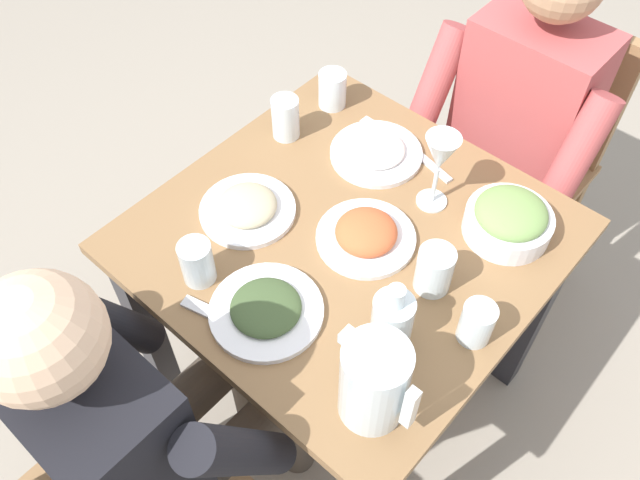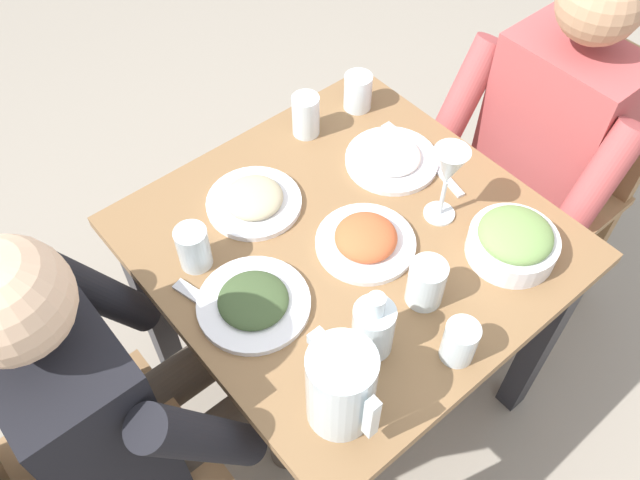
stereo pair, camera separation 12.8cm
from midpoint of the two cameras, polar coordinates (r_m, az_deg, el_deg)
name	(u,v)px [view 1 (the left image)]	position (r m, az deg, el deg)	size (l,w,h in m)	color
ground_plane	(340,382)	(2.06, -0.05, -12.29)	(8.00, 8.00, 0.00)	gray
dining_table	(346,269)	(1.55, -0.07, -2.63)	(0.83, 0.83, 0.73)	olive
chair_far	(526,146)	(2.03, 15.64, 7.71)	(0.40, 0.40, 0.88)	#997047
diner_near	(155,419)	(1.37, -16.77, -14.77)	(0.48, 0.53, 1.17)	black
diner_far	(499,146)	(1.80, 13.24, 7.77)	(0.48, 0.53, 1.17)	#B24C4C
water_pitcher	(374,382)	(1.14, 1.45, -12.40)	(0.16, 0.12, 0.19)	silver
salad_bowl	(509,219)	(1.45, 13.62, 1.62)	(0.19, 0.19, 0.09)	white
plate_beans	(247,207)	(1.48, -8.78, 2.66)	(0.22, 0.22, 0.05)	white
plate_yoghurt	(376,151)	(1.59, 2.58, 7.55)	(0.22, 0.22, 0.04)	white
plate_rice_curry	(366,234)	(1.41, 1.42, 0.35)	(0.22, 0.22, 0.06)	white
plate_dolmas	(266,309)	(1.32, -7.47, -6.14)	(0.23, 0.23, 0.04)	white
water_glass_by_pitcher	(477,323)	(1.27, 10.60, -7.24)	(0.07, 0.07, 0.09)	silver
water_glass_far_left	(434,270)	(1.32, 7.15, -2.73)	(0.08, 0.08, 0.11)	silver
water_glass_center	(197,262)	(1.36, -13.25, -2.03)	(0.07, 0.07, 0.10)	silver
water_glass_far_right	(286,118)	(1.62, -5.30, 10.37)	(0.07, 0.07, 0.11)	silver
water_glass_near_right	(332,89)	(1.70, -1.12, 12.78)	(0.07, 0.07, 0.10)	silver
wine_glass	(440,157)	(1.40, 7.78, 6.97)	(0.08, 0.08, 0.20)	silver
oil_carafe	(392,322)	(1.24, 3.29, -7.26)	(0.08, 0.08, 0.16)	silver
fork_near	(389,135)	(1.64, 3.77, 8.92)	(0.17, 0.03, 0.01)	silver
knife_near	(423,159)	(1.59, 6.64, 6.89)	(0.18, 0.02, 0.01)	silver
fork_far	(220,317)	(1.33, -11.42, -6.69)	(0.17, 0.03, 0.01)	silver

